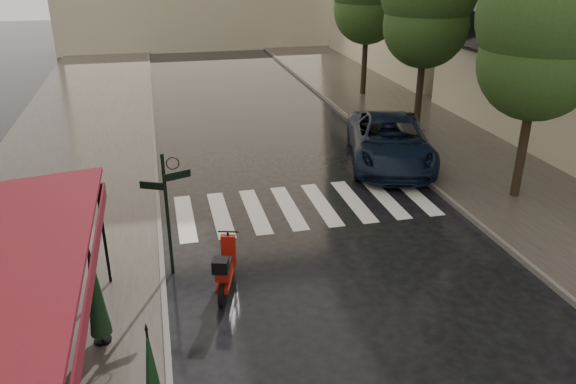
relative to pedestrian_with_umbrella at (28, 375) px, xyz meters
name	(u,v)px	position (x,y,z in m)	size (l,w,h in m)	color
ground	(240,341)	(3.35, 2.24, -1.75)	(120.00, 120.00, 0.00)	black
sidewalk_near	(72,159)	(-1.15, 14.24, -1.69)	(6.00, 60.00, 0.12)	#38332D
sidewalk_far	(431,131)	(13.60, 14.24, -1.69)	(5.50, 60.00, 0.12)	#38332D
curb_near	(155,152)	(1.90, 14.24, -1.68)	(0.12, 60.00, 0.16)	#595651
curb_far	(371,136)	(10.80, 14.24, -1.68)	(0.12, 60.00, 0.16)	#595651
crosswalk	(305,206)	(6.32, 8.24, -1.75)	(7.85, 3.20, 0.01)	silver
signpost	(167,205)	(2.16, 5.24, 0.08)	(1.17, 0.29, 3.10)	black
tree_near	(544,26)	(12.95, 7.24, 3.57)	(3.80, 3.80, 7.99)	black
pedestrian_with_umbrella	(28,375)	(0.00, 0.00, 0.00)	(1.29, 1.30, 2.45)	black
scooter	(225,270)	(3.32, 4.15, -1.19)	(0.79, 1.79, 1.21)	black
parked_car	(390,141)	(10.33, 11.23, -0.90)	(2.82, 6.11, 1.70)	black
parasol_front	(153,384)	(1.70, -0.11, -0.42)	(0.40, 0.40, 2.26)	black
parasol_back	(95,289)	(0.66, 2.74, -0.41)	(0.42, 0.42, 2.27)	black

